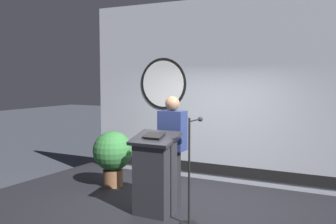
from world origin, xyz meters
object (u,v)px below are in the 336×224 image
(podium, at_px, (155,175))
(microphone_stand, at_px, (191,187))
(speaker_person, at_px, (172,150))
(potted_plant, at_px, (113,153))

(podium, relative_size, microphone_stand, 0.83)
(speaker_person, relative_size, microphone_stand, 1.17)
(speaker_person, height_order, microphone_stand, speaker_person)
(podium, relative_size, potted_plant, 1.19)
(speaker_person, bearing_deg, potted_plant, 162.88)
(podium, height_order, microphone_stand, microphone_stand)
(speaker_person, relative_size, potted_plant, 1.68)
(podium, height_order, speaker_person, speaker_person)
(podium, xyz_separation_m, potted_plant, (-1.42, 0.93, 0.02))
(microphone_stand, bearing_deg, potted_plant, 153.23)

